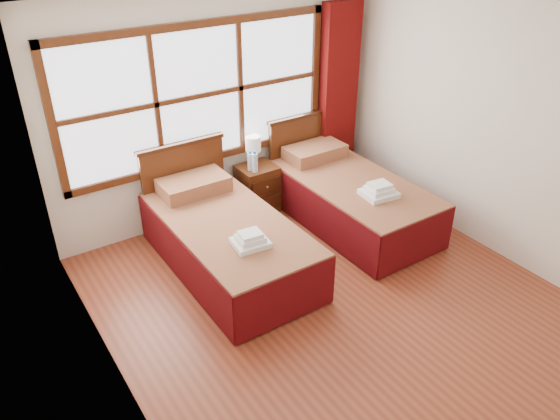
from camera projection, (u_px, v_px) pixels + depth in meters
floor at (340, 307)px, 5.14m from camera, size 4.50×4.50×0.00m
ceiling at (360, 21)px, 3.84m from camera, size 4.50×4.50×0.00m
wall_back at (219, 108)px, 6.11m from camera, size 4.00×0.00×4.00m
wall_left at (110, 264)px, 3.53m from camera, size 0.00×4.50×4.50m
wall_right at (503, 134)px, 5.45m from camera, size 0.00×4.50×4.50m
window at (199, 95)px, 5.86m from camera, size 3.16×0.06×1.56m
curtain at (338, 97)px, 6.84m from camera, size 0.50×0.16×2.30m
bed_left at (226, 239)px, 5.58m from camera, size 1.08×2.10×1.05m
bed_right at (349, 197)px, 6.36m from camera, size 1.07×2.09×1.04m
nightstand at (258, 189)px, 6.59m from camera, size 0.44×0.44×0.59m
towels_left at (250, 240)px, 5.02m from camera, size 0.35×0.31×0.14m
towels_right at (379, 191)px, 5.86m from camera, size 0.39×0.35×0.15m
lamp at (253, 144)px, 6.38m from camera, size 0.18×0.18×0.35m
bottle_near at (250, 161)px, 6.31m from camera, size 0.06×0.06×0.24m
bottle_far at (255, 162)px, 6.27m from camera, size 0.07×0.07×0.25m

